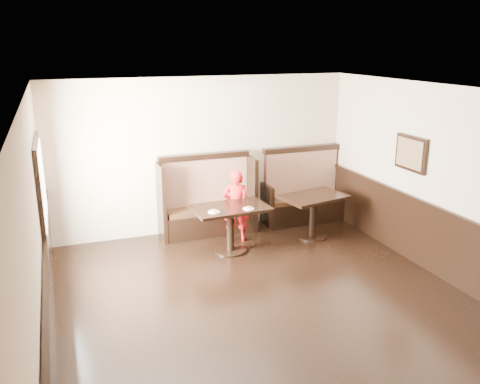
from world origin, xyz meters
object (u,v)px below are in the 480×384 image
booth_main (207,205)px  table_neighbor (313,206)px  table_main (230,217)px  booth_neighbor (303,196)px  child (236,206)px

booth_main → table_neighbor: booth_main is taller
table_neighbor → table_main: bearing=172.0°
booth_main → table_neighbor: 1.91m
booth_neighbor → child: (-1.60, -0.58, 0.16)m
booth_main → booth_neighbor: 1.95m
booth_neighbor → booth_main: bearing=179.9°
booth_main → table_main: booth_main is taller
booth_neighbor → child: bearing=-160.0°
booth_neighbor → table_main: (-1.85, -1.00, 0.12)m
table_main → table_neighbor: size_ratio=1.02×
table_main → child: 0.49m
table_neighbor → child: child is taller
booth_neighbor → table_main: bearing=-151.5°
table_neighbor → booth_main: bearing=140.1°
booth_neighbor → child: 1.71m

